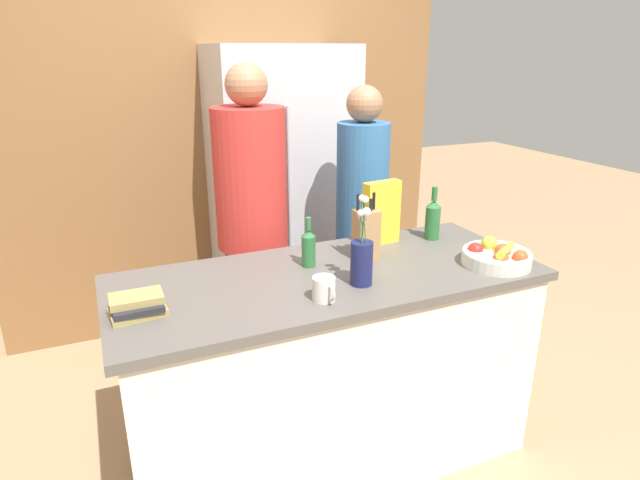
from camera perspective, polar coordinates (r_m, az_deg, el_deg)
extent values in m
plane|color=#A37F5B|center=(2.78, 0.83, -21.57)|extent=(14.00, 14.00, 0.00)
cube|color=silver|center=(2.51, 0.89, -13.86)|extent=(1.75, 0.72, 0.89)
cube|color=#56514C|center=(2.28, 0.95, -4.04)|extent=(1.83, 0.75, 0.04)
cube|color=brown|center=(3.69, -9.86, 11.10)|extent=(3.03, 0.12, 2.60)
cube|color=#B7B7BC|center=(3.49, -4.03, 4.69)|extent=(0.85, 0.60, 1.86)
cylinder|color=#B7B7BC|center=(3.16, -3.22, 4.86)|extent=(0.02, 0.02, 1.02)
cylinder|color=silver|center=(2.48, 18.28, -1.89)|extent=(0.30, 0.30, 0.06)
torus|color=silver|center=(2.47, 18.34, -1.29)|extent=(0.30, 0.30, 0.02)
sphere|color=#C64C23|center=(2.42, 20.56, -1.74)|extent=(0.06, 0.06, 0.06)
sphere|color=red|center=(2.48, 16.25, -1.02)|extent=(0.07, 0.07, 0.07)
sphere|color=#99B233|center=(2.52, 17.57, -0.44)|extent=(0.08, 0.08, 0.08)
sphere|color=#C64C23|center=(2.41, 18.72, -1.90)|extent=(0.07, 0.07, 0.07)
sphere|color=#C64C23|center=(2.47, 18.90, -1.15)|extent=(0.07, 0.07, 0.07)
cylinder|color=yellow|center=(2.45, 19.17, -1.05)|extent=(0.16, 0.11, 0.03)
cube|color=#A87A4C|center=(2.40, 4.93, 0.56)|extent=(0.10, 0.09, 0.23)
cylinder|color=black|center=(2.36, 4.08, 3.91)|extent=(0.01, 0.01, 0.08)
cylinder|color=black|center=(2.37, 4.61, 3.86)|extent=(0.01, 0.01, 0.08)
cylinder|color=black|center=(2.36, 5.44, 3.63)|extent=(0.01, 0.01, 0.07)
cylinder|color=black|center=(2.38, 5.76, 4.04)|extent=(0.01, 0.01, 0.09)
cylinder|color=#191E4C|center=(2.15, 4.45, -2.49)|extent=(0.09, 0.09, 0.18)
cylinder|color=#477538|center=(2.09, 4.71, 2.04)|extent=(0.01, 0.02, 0.17)
sphere|color=white|center=(2.07, 4.86, 4.33)|extent=(0.03, 0.03, 0.03)
cylinder|color=#477538|center=(2.10, 4.56, 1.12)|extent=(0.01, 0.01, 0.10)
sphere|color=white|center=(2.09, 4.61, 2.46)|extent=(0.04, 0.04, 0.04)
cylinder|color=#477538|center=(2.08, 4.49, 2.10)|extent=(0.01, 0.01, 0.18)
sphere|color=white|center=(2.06, 4.50, 4.48)|extent=(0.03, 0.03, 0.03)
cylinder|color=#477538|center=(2.09, 4.40, 1.29)|extent=(0.01, 0.02, 0.12)
sphere|color=white|center=(2.06, 4.35, 2.88)|extent=(0.03, 0.03, 0.03)
cylinder|color=#477538|center=(2.09, 4.79, 1.35)|extent=(0.02, 0.01, 0.13)
sphere|color=white|center=(2.06, 4.98, 3.00)|extent=(0.04, 0.04, 0.04)
cube|color=yellow|center=(2.59, 6.56, 2.88)|extent=(0.19, 0.08, 0.31)
cylinder|color=silver|center=(2.02, 0.41, -5.21)|extent=(0.09, 0.09, 0.09)
torus|color=silver|center=(1.98, 1.11, -5.68)|extent=(0.02, 0.06, 0.06)
cube|color=#99844C|center=(2.03, -18.85, -7.27)|extent=(0.20, 0.15, 0.02)
cube|color=#232328|center=(2.02, -18.93, -6.69)|extent=(0.18, 0.15, 0.02)
cube|color=#99844C|center=(2.03, -19.01, -5.92)|extent=(0.18, 0.12, 0.03)
cylinder|color=#286633|center=(2.33, -1.23, -1.19)|extent=(0.06, 0.06, 0.14)
cone|color=#286633|center=(2.30, -1.24, 0.72)|extent=(0.06, 0.06, 0.03)
cylinder|color=#286633|center=(2.29, -1.25, 1.73)|extent=(0.02, 0.02, 0.06)
cylinder|color=#286633|center=(2.72, 11.91, 1.80)|extent=(0.07, 0.07, 0.17)
cone|color=#286633|center=(2.69, 12.05, 3.80)|extent=(0.07, 0.07, 0.03)
cylinder|color=#286633|center=(2.68, 12.13, 4.84)|extent=(0.03, 0.03, 0.07)
cube|color=#383842|center=(3.02, -6.77, -8.16)|extent=(0.31, 0.23, 0.86)
cylinder|color=red|center=(2.75, -7.43, 6.49)|extent=(0.37, 0.37, 0.71)
sphere|color=#996B4C|center=(2.68, -7.87, 16.10)|extent=(0.21, 0.21, 0.21)
cube|color=#383842|center=(3.21, 4.19, -6.86)|extent=(0.26, 0.21, 0.80)
cylinder|color=#2D6093|center=(2.96, 4.54, 5.96)|extent=(0.29, 0.29, 0.67)
sphere|color=#996B4C|center=(2.89, 4.77, 14.28)|extent=(0.19, 0.19, 0.19)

